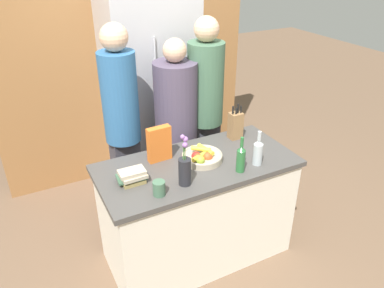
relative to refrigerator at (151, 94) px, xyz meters
The scene contains 15 objects.
ground_plane 1.59m from the refrigerator, 96.10° to the right, with size 14.00×14.00×0.00m, color brown.
kitchen_island 1.36m from the refrigerator, 96.10° to the right, with size 1.49×0.71×0.89m.
back_wall_wood 0.50m from the refrigerator, 110.21° to the left, with size 2.69×0.12×2.60m.
refrigerator is the anchor object (origin of this frame).
fruit_bowl 1.23m from the refrigerator, 94.00° to the right, with size 0.31×0.31×0.11m.
knife_block 1.08m from the refrigerator, 71.72° to the right, with size 0.10×0.09×0.30m.
flower_vase 1.48m from the refrigerator, 103.07° to the right, with size 0.09×0.09×0.38m.
cereal_box 1.12m from the refrigerator, 108.70° to the right, with size 0.18×0.07×0.27m.
coffee_mug 1.56m from the refrigerator, 110.02° to the right, with size 0.08×0.12×0.10m.
book_stack 1.41m from the refrigerator, 117.14° to the right, with size 0.21×0.16×0.09m.
bottle_oil 1.48m from the refrigerator, 86.52° to the right, with size 0.06×0.06×0.27m.
bottle_vinegar 1.47m from the refrigerator, 80.03° to the right, with size 0.07×0.07×0.27m.
person_at_sink 0.79m from the refrigerator, 129.04° to the right, with size 0.29×0.29×1.83m.
person_in_blue 0.62m from the refrigerator, 91.27° to the right, with size 0.37×0.37×1.67m.
person_in_red_tee 0.67m from the refrigerator, 65.30° to the right, with size 0.32×0.32×1.82m.
Camera 1 is at (-1.12, -2.09, 2.34)m, focal length 35.00 mm.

